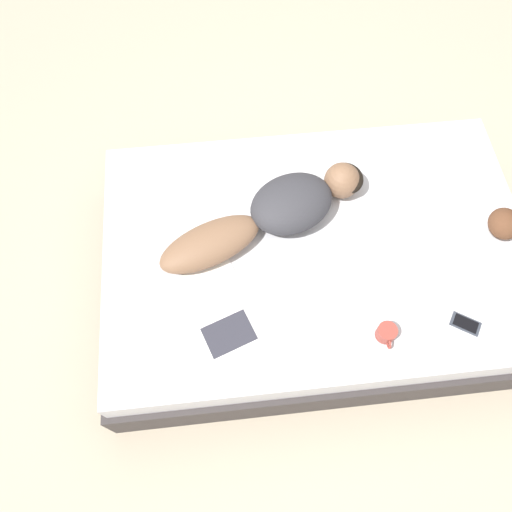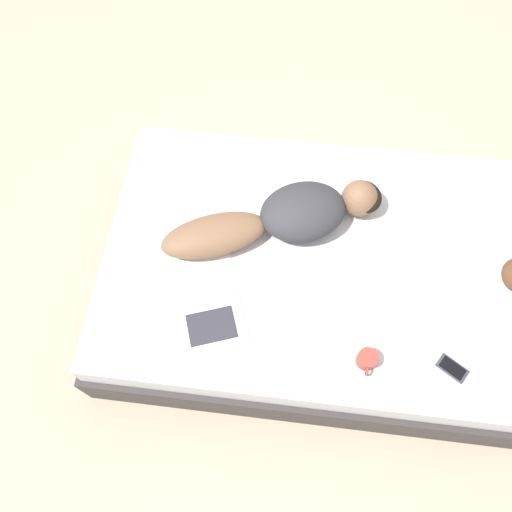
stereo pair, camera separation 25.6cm
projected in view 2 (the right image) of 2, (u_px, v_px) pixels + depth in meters
The scene contains 6 objects.
ground_plane at pixel (311, 291), 3.04m from camera, with size 12.00×12.00×0.00m, color #B7A88E.
bed at pixel (315, 275), 2.83m from camera, with size 1.56×2.33×0.47m.
person at pixel (286, 216), 2.62m from camera, with size 0.65×1.19×0.20m.
open_magazine at pixel (207, 303), 2.50m from camera, with size 0.60×0.49×0.01m.
coffee_mug at pixel (367, 359), 2.33m from camera, with size 0.13×0.10×0.08m.
cell_phone at pixel (452, 368), 2.35m from camera, with size 0.14×0.16×0.01m.
Camera 2 is at (1.20, -0.20, 2.81)m, focal length 35.00 mm.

